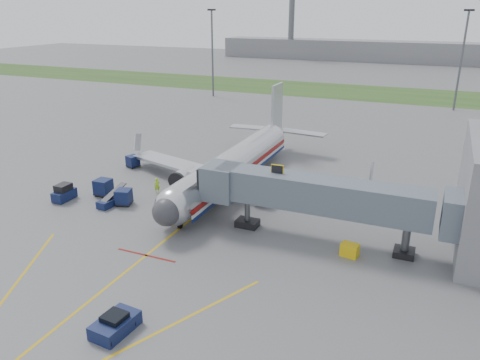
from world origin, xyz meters
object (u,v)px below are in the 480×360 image
at_px(airliner, 234,164).
at_px(pushback_tug, 115,324).
at_px(belt_loader, 111,201).
at_px(baggage_tug, 64,193).
at_px(ramp_worker, 157,185).

height_order(airliner, pushback_tug, airliner).
bearing_deg(pushback_tug, belt_loader, 128.49).
relative_size(pushback_tug, belt_loader, 0.84).
bearing_deg(baggage_tug, pushback_tug, -40.10).
bearing_deg(pushback_tug, airliner, 97.90).
distance_m(pushback_tug, ramp_worker, 25.42).
xyz_separation_m(airliner, baggage_tug, (-15.80, -12.15, -1.80)).
relative_size(baggage_tug, ramp_worker, 1.52).
height_order(airliner, ramp_worker, airliner).
xyz_separation_m(pushback_tug, belt_loader, (-14.00, 17.60, -0.09)).
bearing_deg(airliner, belt_loader, -131.73).
distance_m(airliner, pushback_tug, 29.16).
xyz_separation_m(baggage_tug, belt_loader, (5.80, 0.94, -0.37)).
xyz_separation_m(belt_loader, ramp_worker, (2.71, 5.18, 0.42)).
bearing_deg(ramp_worker, baggage_tug, 175.58).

